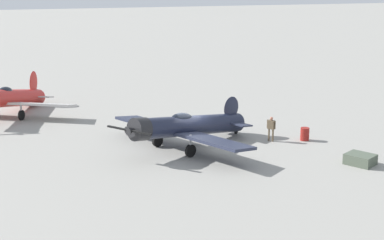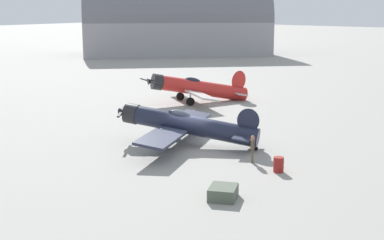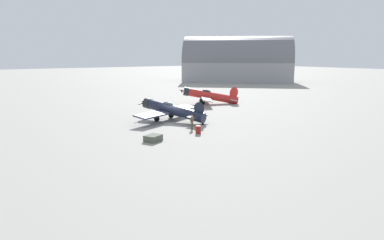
% 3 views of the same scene
% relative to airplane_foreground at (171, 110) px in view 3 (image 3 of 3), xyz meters
% --- Properties ---
extents(ground_plane, '(400.00, 400.00, 0.00)m').
position_rel_airplane_foreground_xyz_m(ground_plane, '(-0.49, -0.19, -1.46)').
color(ground_plane, gray).
extents(airplane_foreground, '(10.43, 11.10, 2.89)m').
position_rel_airplane_foreground_xyz_m(airplane_foreground, '(0.00, 0.00, 0.00)').
color(airplane_foreground, '#1E2338').
rests_on(airplane_foreground, ground_plane).
extents(airplane_mid_apron, '(10.46, 9.50, 3.26)m').
position_rel_airplane_foreground_xyz_m(airplane_mid_apron, '(9.74, -13.96, -0.02)').
color(airplane_mid_apron, red).
rests_on(airplane_mid_apron, ground_plane).
extents(ground_crew_mechanic, '(0.43, 0.59, 1.70)m').
position_rel_airplane_foreground_xyz_m(ground_crew_mechanic, '(-5.93, 0.76, -0.42)').
color(ground_crew_mechanic, brown).
rests_on(ground_crew_mechanic, ground_plane).
extents(equipment_crate, '(1.87, 2.01, 0.64)m').
position_rel_airplane_foreground_xyz_m(equipment_crate, '(-8.25, 7.18, -1.14)').
color(equipment_crate, '#4C5647').
rests_on(equipment_crate, ground_plane).
extents(fuel_drum, '(0.63, 0.63, 0.89)m').
position_rel_airplane_foreground_xyz_m(fuel_drum, '(-8.18, 1.50, -1.01)').
color(fuel_drum, maroon).
rests_on(fuel_drum, ground_plane).
extents(distant_hangar, '(35.84, 36.37, 16.84)m').
position_rel_airplane_foreground_xyz_m(distant_hangar, '(45.87, -53.95, 3.89)').
color(distant_hangar, '#939399').
rests_on(distant_hangar, ground_plane).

